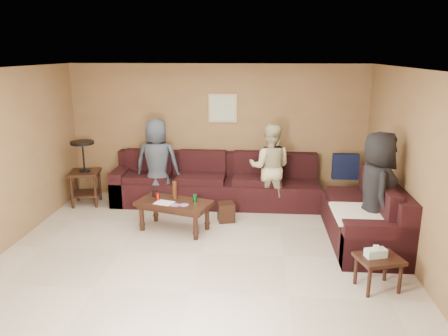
# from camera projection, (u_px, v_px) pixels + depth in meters

# --- Properties ---
(room) EXTENTS (5.60, 5.50, 2.50)m
(room) POSITION_uv_depth(u_px,v_px,m) (200.00, 135.00, 5.63)
(room) COLOR #BCB09F
(room) RESTS_ON ground
(sectional_sofa) EXTENTS (4.65, 2.90, 0.97)m
(sectional_sofa) POSITION_uv_depth(u_px,v_px,m) (260.00, 197.00, 7.38)
(sectional_sofa) COLOR black
(sectional_sofa) RESTS_ON ground
(coffee_table) EXTENTS (1.25, 0.88, 0.75)m
(coffee_table) POSITION_uv_depth(u_px,v_px,m) (174.00, 206.00, 6.75)
(coffee_table) COLOR black
(coffee_table) RESTS_ON ground
(end_table_left) EXTENTS (0.59, 0.59, 1.17)m
(end_table_left) POSITION_uv_depth(u_px,v_px,m) (85.00, 172.00, 7.84)
(end_table_left) COLOR black
(end_table_left) RESTS_ON ground
(side_table_right) EXTENTS (0.58, 0.52, 0.55)m
(side_table_right) POSITION_uv_depth(u_px,v_px,m) (378.00, 261.00, 5.06)
(side_table_right) COLOR black
(side_table_right) RESTS_ON ground
(waste_bin) EXTENTS (0.32, 0.32, 0.31)m
(waste_bin) POSITION_uv_depth(u_px,v_px,m) (226.00, 212.00, 7.17)
(waste_bin) COLOR black
(waste_bin) RESTS_ON ground
(wall_art) EXTENTS (0.52, 0.04, 0.52)m
(wall_art) POSITION_uv_depth(u_px,v_px,m) (223.00, 108.00, 8.00)
(wall_art) COLOR tan
(wall_art) RESTS_ON ground
(person_left) EXTENTS (0.79, 0.52, 1.59)m
(person_left) POSITION_uv_depth(u_px,v_px,m) (157.00, 163.00, 7.69)
(person_left) COLOR #2F3742
(person_left) RESTS_ON ground
(person_middle) EXTENTS (0.81, 0.66, 1.53)m
(person_middle) POSITION_uv_depth(u_px,v_px,m) (270.00, 167.00, 7.56)
(person_middle) COLOR #C3BC91
(person_middle) RESTS_ON ground
(person_right) EXTENTS (0.57, 0.85, 1.68)m
(person_right) POSITION_uv_depth(u_px,v_px,m) (376.00, 192.00, 5.98)
(person_right) COLOR black
(person_right) RESTS_ON ground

